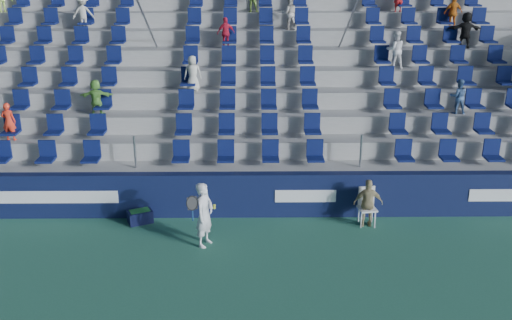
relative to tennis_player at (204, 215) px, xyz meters
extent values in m
plane|color=#2E6B52|center=(1.03, -1.52, -0.80)|extent=(70.00, 70.00, 0.00)
cube|color=#10183D|center=(1.03, 1.63, -0.20)|extent=(24.00, 0.30, 1.20)
cube|color=white|center=(-3.97, 1.47, -0.18)|extent=(3.20, 0.02, 0.34)
cube|color=white|center=(2.53, 1.47, -0.18)|extent=(1.60, 0.02, 0.34)
cube|color=#A3A39E|center=(1.03, 2.21, -0.20)|extent=(24.00, 0.85, 1.20)
cube|color=#A3A39E|center=(1.03, 3.06, 0.05)|extent=(24.00, 0.85, 1.70)
cube|color=#A3A39E|center=(1.03, 3.91, 0.30)|extent=(24.00, 0.85, 2.20)
cube|color=#A3A39E|center=(1.03, 4.76, 0.55)|extent=(24.00, 0.85, 2.70)
cube|color=#A3A39E|center=(1.03, 5.61, 0.80)|extent=(24.00, 0.85, 3.20)
cube|color=#A3A39E|center=(1.03, 6.46, 1.05)|extent=(24.00, 0.85, 3.70)
cube|color=#A3A39E|center=(1.03, 7.31, 1.30)|extent=(24.00, 0.85, 4.20)
cube|color=#A3A39E|center=(1.03, 8.16, 1.55)|extent=(24.00, 0.85, 4.70)
cube|color=#A3A39E|center=(1.03, 9.01, 1.80)|extent=(24.00, 0.85, 5.20)
cube|color=#A3A39E|center=(1.03, 9.68, 2.30)|extent=(24.00, 0.50, 6.20)
cube|color=#0C1648|center=(1.03, 2.21, 0.75)|extent=(16.05, 0.50, 0.70)
cube|color=#0C1648|center=(1.03, 3.06, 1.25)|extent=(16.05, 0.50, 0.70)
cube|color=#0C1648|center=(1.03, 3.91, 1.75)|extent=(16.05, 0.50, 0.70)
cube|color=#0C1648|center=(1.03, 4.76, 2.25)|extent=(16.05, 0.50, 0.70)
cube|color=#0C1648|center=(1.03, 5.61, 2.75)|extent=(16.05, 0.50, 0.70)
cube|color=#0C1648|center=(1.03, 6.46, 3.25)|extent=(16.05, 0.50, 0.70)
cube|color=#0C1648|center=(1.03, 7.31, 3.75)|extent=(16.05, 0.50, 0.70)
cube|color=#0C1648|center=(1.03, 8.16, 4.25)|extent=(16.05, 0.50, 0.70)
cylinder|color=gray|center=(-1.97, 5.61, 3.55)|extent=(0.06, 7.68, 4.55)
cylinder|color=gray|center=(4.03, 5.61, 3.55)|extent=(0.06, 7.68, 4.55)
imported|color=beige|center=(-0.63, 4.71, 2.43)|extent=(0.56, 0.40, 1.06)
imported|color=#BAB8A7|center=(-4.44, 7.26, 3.95)|extent=(0.76, 0.52, 1.09)
imported|color=#446696|center=(7.12, 3.86, 1.91)|extent=(0.52, 0.42, 1.01)
imported|color=orange|center=(7.88, 7.26, 3.95)|extent=(0.67, 0.36, 1.10)
imported|color=black|center=(8.05, 6.41, 3.48)|extent=(1.08, 0.38, 1.15)
imported|color=#69AE45|center=(-3.34, 3.86, 1.91)|extent=(0.97, 0.37, 1.03)
imported|color=red|center=(0.32, 6.41, 3.40)|extent=(0.63, 0.42, 1.00)
imported|color=white|center=(5.62, 5.56, 2.99)|extent=(0.58, 0.46, 1.17)
imported|color=beige|center=(2.40, 7.26, 3.93)|extent=(0.56, 0.46, 1.05)
imported|color=red|center=(-5.58, 3.01, 1.43)|extent=(0.40, 0.28, 1.07)
imported|color=silver|center=(0.00, 0.00, 0.00)|extent=(0.59, 0.69, 1.59)
cylinder|color=navy|center=(-0.25, -0.25, 0.10)|extent=(0.03, 0.03, 0.28)
torus|color=black|center=(-0.25, -0.25, 0.40)|extent=(0.30, 0.17, 0.28)
plane|color=#262626|center=(-0.25, -0.25, 0.40)|extent=(0.30, 0.16, 0.29)
sphere|color=#CDD531|center=(0.25, -0.20, 0.26)|extent=(0.07, 0.07, 0.07)
sphere|color=#CDD531|center=(0.25, -0.14, 0.29)|extent=(0.07, 0.07, 0.07)
cube|color=white|center=(4.08, 1.03, -0.35)|extent=(0.49, 0.49, 0.04)
cube|color=white|center=(4.08, 1.24, -0.08)|extent=(0.43, 0.10, 0.53)
cylinder|color=white|center=(3.90, 0.86, -0.58)|extent=(0.03, 0.03, 0.43)
cylinder|color=white|center=(4.25, 0.86, -0.58)|extent=(0.03, 0.03, 0.43)
cylinder|color=white|center=(3.90, 1.21, -0.58)|extent=(0.03, 0.03, 0.43)
cylinder|color=white|center=(4.25, 1.21, -0.58)|extent=(0.03, 0.03, 0.43)
imported|color=tan|center=(4.08, 0.98, -0.17)|extent=(0.76, 0.34, 1.27)
cube|color=#0E1133|center=(-1.78, 1.23, -0.63)|extent=(0.72, 0.62, 0.33)
cube|color=#1E662D|center=(-1.78, 1.23, -0.56)|extent=(0.57, 0.47, 0.20)
camera|label=1|loc=(1.09, -12.21, 5.77)|focal=40.00mm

